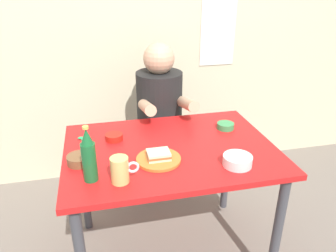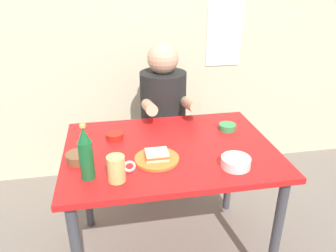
# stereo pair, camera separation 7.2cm
# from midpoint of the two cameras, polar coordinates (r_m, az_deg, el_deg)

# --- Properties ---
(ground_plane) EXTENTS (6.00, 6.00, 0.00)m
(ground_plane) POSITION_cam_midpoint_polar(r_m,az_deg,el_deg) (2.18, 1.26, -21.05)
(ground_plane) COLOR slate
(wall_back) EXTENTS (4.40, 0.09, 2.60)m
(wall_back) POSITION_cam_midpoint_polar(r_m,az_deg,el_deg) (2.57, -3.36, 18.87)
(wall_back) COLOR beige
(wall_back) RESTS_ON ground
(dining_table) EXTENTS (1.10, 0.80, 0.74)m
(dining_table) POSITION_cam_midpoint_polar(r_m,az_deg,el_deg) (1.77, 1.45, -6.36)
(dining_table) COLOR red
(dining_table) RESTS_ON ground
(stool) EXTENTS (0.34, 0.34, 0.45)m
(stool) POSITION_cam_midpoint_polar(r_m,az_deg,el_deg) (2.47, 0.04, -4.67)
(stool) COLOR #4C4C51
(stool) RESTS_ON ground
(person_seated) EXTENTS (0.33, 0.56, 0.72)m
(person_seated) POSITION_cam_midpoint_polar(r_m,az_deg,el_deg) (2.28, 0.10, 4.33)
(person_seated) COLOR black
(person_seated) RESTS_ON stool
(plate_orange) EXTENTS (0.22, 0.22, 0.01)m
(plate_orange) POSITION_cam_midpoint_polar(r_m,az_deg,el_deg) (1.61, -0.68, -5.81)
(plate_orange) COLOR orange
(plate_orange) RESTS_ON dining_table
(sandwich) EXTENTS (0.11, 0.09, 0.04)m
(sandwich) POSITION_cam_midpoint_polar(r_m,az_deg,el_deg) (1.59, -0.69, -5.03)
(sandwich) COLOR beige
(sandwich) RESTS_ON plate_orange
(beer_mug) EXTENTS (0.13, 0.08, 0.12)m
(beer_mug) POSITION_cam_midpoint_polar(r_m,az_deg,el_deg) (1.44, -7.53, -7.42)
(beer_mug) COLOR #D1BC66
(beer_mug) RESTS_ON dining_table
(beer_bottle) EXTENTS (0.06, 0.06, 0.26)m
(beer_bottle) POSITION_cam_midpoint_polar(r_m,az_deg,el_deg) (1.46, -12.79, -4.91)
(beer_bottle) COLOR #19602D
(beer_bottle) RESTS_ON dining_table
(sambal_bowl_red) EXTENTS (0.10, 0.10, 0.03)m
(sambal_bowl_red) POSITION_cam_midpoint_polar(r_m,az_deg,el_deg) (1.82, -8.20, -1.69)
(sambal_bowl_red) COLOR #B21E14
(sambal_bowl_red) RESTS_ON dining_table
(dip_bowl_green) EXTENTS (0.10, 0.10, 0.03)m
(dip_bowl_green) POSITION_cam_midpoint_polar(r_m,az_deg,el_deg) (1.95, 11.37, -0.13)
(dip_bowl_green) COLOR #388C4C
(dip_bowl_green) RESTS_ON dining_table
(condiment_bowl_brown) EXTENTS (0.12, 0.12, 0.04)m
(condiment_bowl_brown) POSITION_cam_midpoint_polar(r_m,az_deg,el_deg) (1.64, -14.17, -5.29)
(condiment_bowl_brown) COLOR brown
(condiment_bowl_brown) RESTS_ON dining_table
(rice_bowl_white) EXTENTS (0.14, 0.14, 0.05)m
(rice_bowl_white) POSITION_cam_midpoint_polar(r_m,az_deg,el_deg) (1.58, 13.05, -6.13)
(rice_bowl_white) COLOR silver
(rice_bowl_white) RESTS_ON dining_table
(spoon) EXTENTS (0.05, 0.12, 0.01)m
(spoon) POSITION_cam_midpoint_polar(r_m,az_deg,el_deg) (1.86, -13.54, -2.04)
(spoon) COLOR #26A559
(spoon) RESTS_ON dining_table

